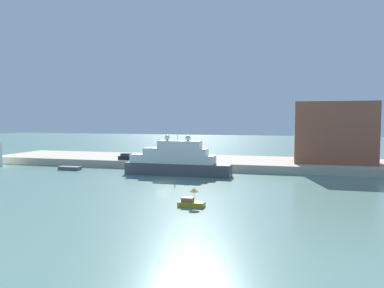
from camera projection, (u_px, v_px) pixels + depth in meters
The scene contains 9 objects.
ground at pixel (163, 182), 70.19m from camera, with size 400.00×400.00×0.00m, color slate.
quay_dock at pixel (198, 162), 95.49m from camera, with size 110.00×20.67×1.77m, color #B7AD99.
large_yacht at pixel (176, 161), 78.79m from camera, with size 22.88×3.90×10.90m.
small_motorboat at pixel (191, 201), 50.69m from camera, with size 3.60×1.62×2.60m.
work_barge at pixel (70, 168), 87.02m from camera, with size 5.20×1.95×0.78m, color #595966.
harbor_building at pixel (334, 132), 86.56m from camera, with size 17.64×11.44×14.09m, color #93513D.
parked_car at pixel (127, 157), 92.62m from camera, with size 4.49×1.68×1.53m.
person_figure at pixel (147, 156), 94.30m from camera, with size 0.36×0.36×1.62m.
mooring_bollard at pixel (205, 161), 85.26m from camera, with size 0.42×0.42×0.82m, color black.
Camera 1 is at (23.38, -65.70, 12.06)m, focal length 34.66 mm.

